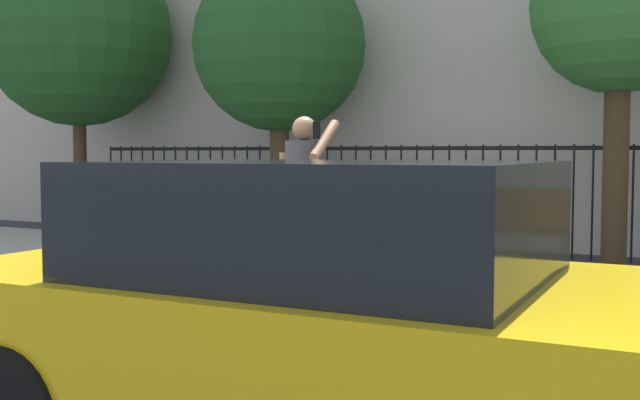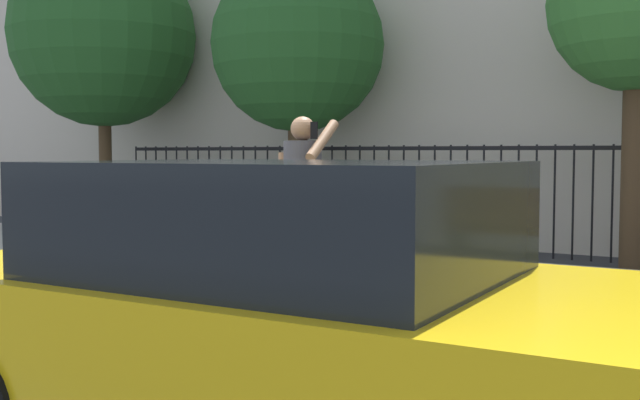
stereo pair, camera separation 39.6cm
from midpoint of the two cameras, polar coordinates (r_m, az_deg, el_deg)
The scene contains 8 objects.
ground_plane at distance 6.73m, azimuth -10.30°, elevation -9.25°, with size 60.00×60.00×0.00m, color #333338.
sidewalk at distance 8.47m, azimuth -0.45°, elevation -6.02°, with size 28.00×4.40×0.15m, color #9E9B93.
iron_fence at distance 11.69m, azimuth 8.97°, elevation 1.26°, with size 12.03×0.04×1.60m.
taxi_yellow at distance 3.60m, azimuth 2.65°, elevation -9.08°, with size 4.22×1.91×1.45m.
pedestrian_on_phone at distance 6.73m, azimuth 0.18°, elevation 0.37°, with size 0.65×0.48×1.66m.
street_tree_near at distance 14.60m, azimuth -15.20°, elevation 11.86°, with size 3.35×3.35×5.30m.
street_tree_mid at distance 12.10m, azimuth -0.75°, elevation 11.48°, with size 2.72×2.72×4.53m.
street_tree_far at distance 10.52m, azimuth 23.83°, elevation 13.20°, with size 2.22×2.22×4.46m.
Camera 2 is at (4.49, -4.85, 1.49)m, focal length 42.64 mm.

